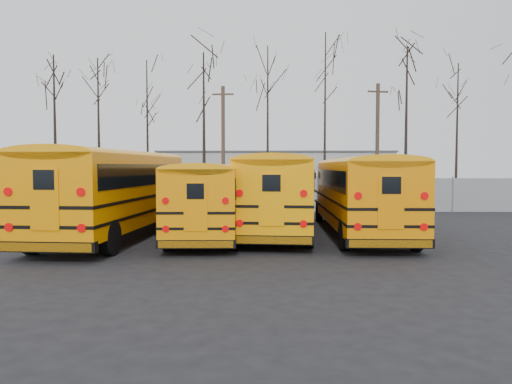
{
  "coord_description": "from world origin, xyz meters",
  "views": [
    {
      "loc": [
        0.67,
        -17.58,
        2.72
      ],
      "look_at": [
        0.44,
        3.86,
        1.6
      ],
      "focal_mm": 35.0,
      "sensor_mm": 36.0,
      "label": 1
    }
  ],
  "objects_px": {
    "bus_d": "(361,189)",
    "utility_pole_right": "(377,143)",
    "bus_a": "(117,185)",
    "utility_pole_left": "(223,145)",
    "bus_c": "(280,187)",
    "bus_b": "(209,193)"
  },
  "relations": [
    {
      "from": "bus_d",
      "to": "utility_pole_right",
      "type": "distance_m",
      "value": 16.06
    },
    {
      "from": "bus_a",
      "to": "utility_pole_left",
      "type": "height_order",
      "value": "utility_pole_left"
    },
    {
      "from": "bus_c",
      "to": "utility_pole_right",
      "type": "distance_m",
      "value": 16.51
    },
    {
      "from": "utility_pole_left",
      "to": "utility_pole_right",
      "type": "xyz_separation_m",
      "value": [
        10.61,
        1.09,
        0.18
      ]
    },
    {
      "from": "utility_pole_left",
      "to": "bus_d",
      "type": "bearing_deg",
      "value": -62.09
    },
    {
      "from": "bus_d",
      "to": "bus_a",
      "type": "bearing_deg",
      "value": -175.44
    },
    {
      "from": "bus_b",
      "to": "utility_pole_right",
      "type": "bearing_deg",
      "value": 56.04
    },
    {
      "from": "bus_b",
      "to": "bus_d",
      "type": "xyz_separation_m",
      "value": [
        5.9,
        0.35,
        0.15
      ]
    },
    {
      "from": "bus_c",
      "to": "bus_d",
      "type": "height_order",
      "value": "bus_c"
    },
    {
      "from": "bus_c",
      "to": "bus_d",
      "type": "distance_m",
      "value": 3.18
    },
    {
      "from": "bus_a",
      "to": "utility_pole_right",
      "type": "bearing_deg",
      "value": 54.0
    },
    {
      "from": "bus_c",
      "to": "bus_d",
      "type": "xyz_separation_m",
      "value": [
        3.11,
        -0.7,
        -0.04
      ]
    },
    {
      "from": "bus_d",
      "to": "utility_pole_left",
      "type": "xyz_separation_m",
      "value": [
        -6.45,
        14.22,
        2.31
      ]
    },
    {
      "from": "bus_c",
      "to": "utility_pole_right",
      "type": "xyz_separation_m",
      "value": [
        7.27,
        14.62,
        2.45
      ]
    },
    {
      "from": "bus_b",
      "to": "utility_pole_left",
      "type": "xyz_separation_m",
      "value": [
        -0.55,
        14.57,
        2.46
      ]
    },
    {
      "from": "bus_c",
      "to": "bus_a",
      "type": "bearing_deg",
      "value": -163.49
    },
    {
      "from": "bus_a",
      "to": "utility_pole_left",
      "type": "xyz_separation_m",
      "value": [
        2.93,
        14.78,
        2.16
      ]
    },
    {
      "from": "bus_b",
      "to": "utility_pole_left",
      "type": "distance_m",
      "value": 14.79
    },
    {
      "from": "bus_c",
      "to": "utility_pole_right",
      "type": "relative_size",
      "value": 1.37
    },
    {
      "from": "bus_a",
      "to": "bus_d",
      "type": "distance_m",
      "value": 9.4
    },
    {
      "from": "bus_c",
      "to": "utility_pole_right",
      "type": "bearing_deg",
      "value": 68.77
    },
    {
      "from": "bus_c",
      "to": "utility_pole_right",
      "type": "height_order",
      "value": "utility_pole_right"
    }
  ]
}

